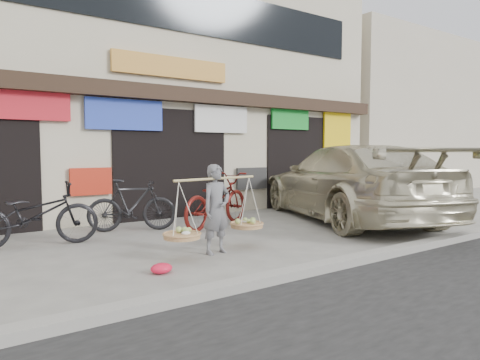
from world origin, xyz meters
TOP-DOWN VIEW (x-y plane):
  - ground at (0.00, 0.00)m, footprint 70.00×70.00m
  - kerb at (0.00, -2.00)m, footprint 70.00×0.25m
  - shophouse_block at (-0.00, 6.42)m, footprint 14.00×6.32m
  - neighbor_east at (13.50, 7.00)m, footprint 12.00×7.00m
  - street_vendor at (-1.03, -0.28)m, footprint 1.91×0.75m
  - bike_0 at (-3.40, 1.94)m, footprint 2.22×0.98m
  - bike_1 at (-1.46, 2.37)m, footprint 1.88×1.12m
  - bike_2 at (0.24, 1.77)m, footprint 2.38×1.63m
  - suv at (3.39, 0.82)m, footprint 4.46×6.70m
  - red_bag at (-2.25, -0.82)m, footprint 0.31×0.25m

SIDE VIEW (x-z plane):
  - ground at x=0.00m, z-range 0.00..0.00m
  - kerb at x=0.00m, z-range 0.00..0.12m
  - red_bag at x=-2.25m, z-range 0.00..0.14m
  - bike_1 at x=-1.46m, z-range 0.00..1.09m
  - bike_0 at x=-3.40m, z-range 0.00..1.13m
  - bike_2 at x=0.24m, z-range 0.00..1.19m
  - street_vendor at x=-1.03m, z-range -0.07..1.40m
  - suv at x=3.39m, z-range 0.00..1.80m
  - neighbor_east at x=13.50m, z-range 0.00..6.40m
  - shophouse_block at x=0.00m, z-range -0.05..6.95m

